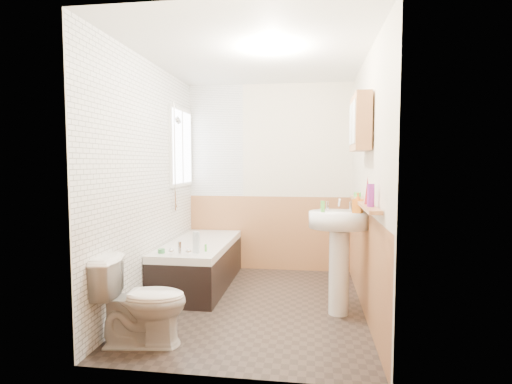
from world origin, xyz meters
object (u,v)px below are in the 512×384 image
at_px(sink, 339,241).
at_px(pine_shelf, 363,203).
at_px(toilet, 142,301).
at_px(medicine_cabinet, 360,123).
at_px(bathtub, 200,262).

xyz_separation_m(sink, pine_shelf, (0.20, -0.14, 0.38)).
distance_m(toilet, sink, 1.86).
bearing_deg(pine_shelf, medicine_cabinet, 100.98).
distance_m(sink, medicine_cabinet, 1.13).
bearing_deg(sink, pine_shelf, -30.07).
height_order(pine_shelf, medicine_cabinet, medicine_cabinet).
bearing_deg(sink, medicine_cabinet, 5.98).
bearing_deg(toilet, sink, -68.67).
distance_m(toilet, pine_shelf, 2.08).
bearing_deg(pine_shelf, bathtub, 154.97).
relative_size(toilet, sink, 0.65).
bearing_deg(toilet, bathtub, -8.40).
xyz_separation_m(sink, medicine_cabinet, (0.17, 0.00, 1.11)).
relative_size(bathtub, sink, 1.46).
bearing_deg(bathtub, pine_shelf, -25.03).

